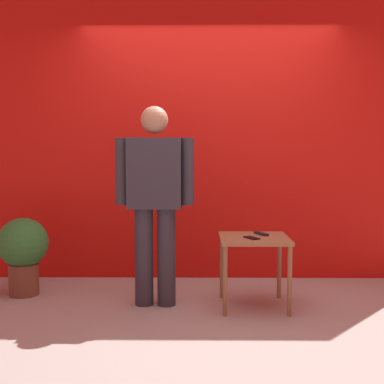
# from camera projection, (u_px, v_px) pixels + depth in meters

# --- Properties ---
(ground_plane) EXTENTS (12.00, 12.00, 0.00)m
(ground_plane) POSITION_uv_depth(u_px,v_px,m) (213.00, 319.00, 3.85)
(ground_plane) COLOR #9E9991
(back_wall_red) EXTENTS (4.47, 0.12, 3.10)m
(back_wall_red) POSITION_uv_depth(u_px,v_px,m) (209.00, 123.00, 5.06)
(back_wall_red) COLOR red
(back_wall_red) RESTS_ON ground_plane
(standing_person) EXTENTS (0.64, 0.24, 1.63)m
(standing_person) POSITION_uv_depth(u_px,v_px,m) (155.00, 195.00, 4.15)
(standing_person) COLOR #2D2D38
(standing_person) RESTS_ON ground_plane
(side_table) EXTENTS (0.56, 0.56, 0.58)m
(side_table) POSITION_uv_depth(u_px,v_px,m) (254.00, 247.00, 4.14)
(side_table) COLOR olive
(side_table) RESTS_ON ground_plane
(cell_phone) EXTENTS (0.13, 0.16, 0.01)m
(cell_phone) POSITION_uv_depth(u_px,v_px,m) (252.00, 238.00, 4.04)
(cell_phone) COLOR black
(cell_phone) RESTS_ON side_table
(tv_remote) EXTENTS (0.11, 0.17, 0.02)m
(tv_remote) POSITION_uv_depth(u_px,v_px,m) (261.00, 234.00, 4.22)
(tv_remote) COLOR black
(tv_remote) RESTS_ON side_table
(potted_plant) EXTENTS (0.44, 0.44, 0.69)m
(potted_plant) POSITION_uv_depth(u_px,v_px,m) (23.00, 249.00, 4.48)
(potted_plant) COLOR brown
(potted_plant) RESTS_ON ground_plane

